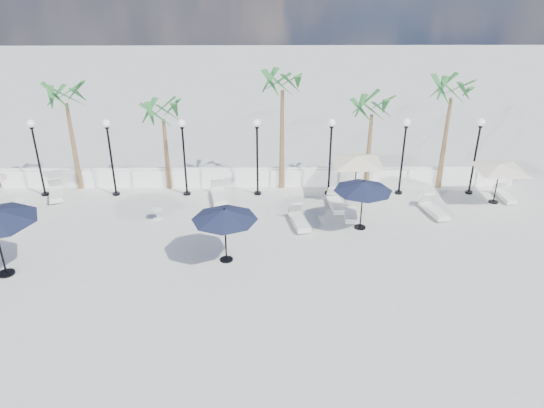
{
  "coord_description": "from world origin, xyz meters",
  "views": [
    {
      "loc": [
        0.47,
        -17.32,
        11.09
      ],
      "look_at": [
        0.66,
        2.29,
        1.5
      ],
      "focal_mm": 35.0,
      "sensor_mm": 36.0,
      "label": 1
    }
  ],
  "objects_px": {
    "lounger_5": "(434,209)",
    "lounger_7": "(505,195)",
    "lounger_3": "(299,220)",
    "parasol_cream_sq_b": "(501,164)",
    "lounger_2": "(219,194)",
    "parasol_navy_right": "(363,186)",
    "lounger_0": "(56,193)",
    "parasol_cream_sq_a": "(357,156)",
    "lounger_6": "(336,203)",
    "lounger_4": "(350,213)",
    "parasol_navy_mid": "(225,215)"
  },
  "relations": [
    {
      "from": "lounger_7",
      "to": "parasol_cream_sq_a",
      "type": "relative_size",
      "value": 0.36
    },
    {
      "from": "lounger_2",
      "to": "parasol_navy_right",
      "type": "relative_size",
      "value": 0.84
    },
    {
      "from": "lounger_0",
      "to": "lounger_2",
      "type": "height_order",
      "value": "lounger_2"
    },
    {
      "from": "lounger_6",
      "to": "parasol_navy_right",
      "type": "height_order",
      "value": "parasol_navy_right"
    },
    {
      "from": "lounger_5",
      "to": "lounger_7",
      "type": "bearing_deg",
      "value": 8.21
    },
    {
      "from": "lounger_5",
      "to": "parasol_navy_mid",
      "type": "relative_size",
      "value": 0.76
    },
    {
      "from": "lounger_2",
      "to": "parasol_navy_right",
      "type": "bearing_deg",
      "value": -35.58
    },
    {
      "from": "parasol_navy_mid",
      "to": "lounger_5",
      "type": "bearing_deg",
      "value": 22.74
    },
    {
      "from": "lounger_3",
      "to": "lounger_6",
      "type": "bearing_deg",
      "value": 31.03
    },
    {
      "from": "lounger_0",
      "to": "lounger_2",
      "type": "bearing_deg",
      "value": -21.96
    },
    {
      "from": "lounger_7",
      "to": "parasol_navy_right",
      "type": "height_order",
      "value": "parasol_navy_right"
    },
    {
      "from": "lounger_2",
      "to": "lounger_3",
      "type": "height_order",
      "value": "lounger_2"
    },
    {
      "from": "parasol_navy_mid",
      "to": "parasol_navy_right",
      "type": "distance_m",
      "value": 6.22
    },
    {
      "from": "lounger_5",
      "to": "lounger_7",
      "type": "relative_size",
      "value": 1.16
    },
    {
      "from": "lounger_5",
      "to": "parasol_navy_mid",
      "type": "distance_m",
      "value": 10.18
    },
    {
      "from": "lounger_3",
      "to": "lounger_7",
      "type": "height_order",
      "value": "lounger_3"
    },
    {
      "from": "lounger_6",
      "to": "parasol_navy_mid",
      "type": "height_order",
      "value": "parasol_navy_mid"
    },
    {
      "from": "lounger_2",
      "to": "parasol_navy_mid",
      "type": "relative_size",
      "value": 0.83
    },
    {
      "from": "lounger_0",
      "to": "lounger_7",
      "type": "bearing_deg",
      "value": -20.84
    },
    {
      "from": "lounger_0",
      "to": "parasol_cream_sq_b",
      "type": "xyz_separation_m",
      "value": [
        21.18,
        -0.78,
        1.75
      ]
    },
    {
      "from": "lounger_5",
      "to": "lounger_7",
      "type": "distance_m",
      "value": 4.21
    },
    {
      "from": "lounger_3",
      "to": "lounger_5",
      "type": "relative_size",
      "value": 1.01
    },
    {
      "from": "lounger_5",
      "to": "parasol_cream_sq_a",
      "type": "distance_m",
      "value": 4.3
    },
    {
      "from": "lounger_4",
      "to": "parasol_cream_sq_b",
      "type": "relative_size",
      "value": 0.41
    },
    {
      "from": "lounger_2",
      "to": "lounger_7",
      "type": "xyz_separation_m",
      "value": [
        13.88,
        -0.09,
        -0.05
      ]
    },
    {
      "from": "lounger_3",
      "to": "parasol_cream_sq_b",
      "type": "relative_size",
      "value": 0.46
    },
    {
      "from": "lounger_2",
      "to": "parasol_cream_sq_b",
      "type": "distance_m",
      "value": 13.32
    },
    {
      "from": "lounger_4",
      "to": "lounger_6",
      "type": "bearing_deg",
      "value": 122.94
    },
    {
      "from": "lounger_0",
      "to": "parasol_navy_right",
      "type": "distance_m",
      "value": 14.84
    },
    {
      "from": "lounger_5",
      "to": "parasol_navy_right",
      "type": "xyz_separation_m",
      "value": [
        -3.59,
        -1.28,
        1.74
      ]
    },
    {
      "from": "lounger_4",
      "to": "lounger_2",
      "type": "bearing_deg",
      "value": 166.44
    },
    {
      "from": "lounger_3",
      "to": "lounger_7",
      "type": "distance_m",
      "value": 10.45
    },
    {
      "from": "lounger_7",
      "to": "lounger_3",
      "type": "bearing_deg",
      "value": -170.66
    },
    {
      "from": "lounger_0",
      "to": "lounger_5",
      "type": "relative_size",
      "value": 1.0
    },
    {
      "from": "parasol_cream_sq_a",
      "to": "parasol_cream_sq_b",
      "type": "xyz_separation_m",
      "value": [
        6.57,
        -0.76,
        -0.1
      ]
    },
    {
      "from": "lounger_0",
      "to": "parasol_navy_right",
      "type": "bearing_deg",
      "value": -32.59
    },
    {
      "from": "lounger_7",
      "to": "parasol_cream_sq_a",
      "type": "distance_m",
      "value": 7.49
    },
    {
      "from": "lounger_6",
      "to": "parasol_cream_sq_b",
      "type": "relative_size",
      "value": 0.45
    },
    {
      "from": "lounger_2",
      "to": "lounger_7",
      "type": "height_order",
      "value": "lounger_2"
    },
    {
      "from": "lounger_7",
      "to": "parasol_cream_sq_b",
      "type": "bearing_deg",
      "value": -155.03
    },
    {
      "from": "lounger_3",
      "to": "lounger_4",
      "type": "xyz_separation_m",
      "value": [
        2.35,
        0.77,
        -0.02
      ]
    },
    {
      "from": "parasol_cream_sq_a",
      "to": "parasol_navy_mid",
      "type": "bearing_deg",
      "value": -135.29
    },
    {
      "from": "lounger_6",
      "to": "lounger_0",
      "type": "bearing_deg",
      "value": 169.21
    },
    {
      "from": "lounger_5",
      "to": "parasol_navy_right",
      "type": "distance_m",
      "value": 4.19
    },
    {
      "from": "lounger_3",
      "to": "lounger_6",
      "type": "xyz_separation_m",
      "value": [
        1.84,
        1.7,
        -0.0
      ]
    },
    {
      "from": "lounger_3",
      "to": "lounger_5",
      "type": "distance_m",
      "value": 6.31
    },
    {
      "from": "parasol_navy_mid",
      "to": "lounger_6",
      "type": "bearing_deg",
      "value": 43.27
    },
    {
      "from": "lounger_2",
      "to": "lounger_5",
      "type": "distance_m",
      "value": 10.12
    },
    {
      "from": "lounger_4",
      "to": "parasol_cream_sq_b",
      "type": "distance_m",
      "value": 7.45
    },
    {
      "from": "lounger_0",
      "to": "parasol_navy_mid",
      "type": "relative_size",
      "value": 0.76
    }
  ]
}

